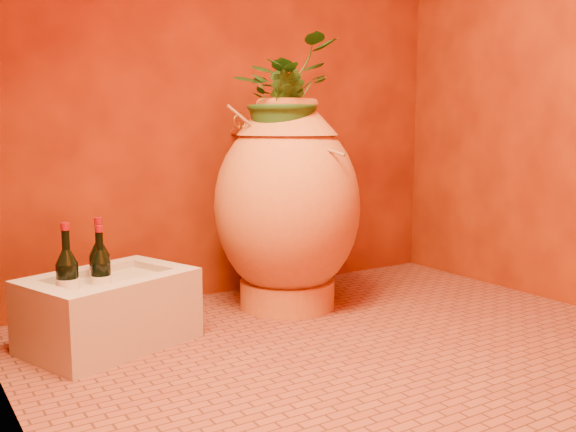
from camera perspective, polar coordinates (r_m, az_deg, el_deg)
floor at (r=2.62m, az=5.80°, el=-11.29°), size 2.50×2.50×0.00m
wall_back at (r=3.33m, az=-4.90°, el=14.68°), size 2.50×0.02×2.50m
wall_right at (r=3.41m, az=23.41°, el=13.90°), size 0.02×2.00×2.50m
amphora at (r=3.03m, az=-0.07°, el=0.97°), size 0.80×0.80×0.99m
stone_basin at (r=2.66m, az=-15.60°, el=-8.17°), size 0.72×0.62×0.29m
wine_bottle_a at (r=2.60m, az=-16.27°, el=-5.40°), size 0.08×0.08×0.33m
wine_bottle_b at (r=2.55m, az=-18.99°, el=-5.61°), size 0.09×0.09×0.35m
wine_bottle_c at (r=2.68m, az=-16.35°, el=-4.86°), size 0.08×0.08×0.35m
wall_tap at (r=3.23m, az=-4.15°, el=7.59°), size 0.08×0.17×0.18m
plant_main at (r=2.99m, az=-0.45°, el=10.64°), size 0.61×0.58×0.54m
plant_side at (r=2.94m, az=-0.51°, el=9.24°), size 0.26×0.26×0.37m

